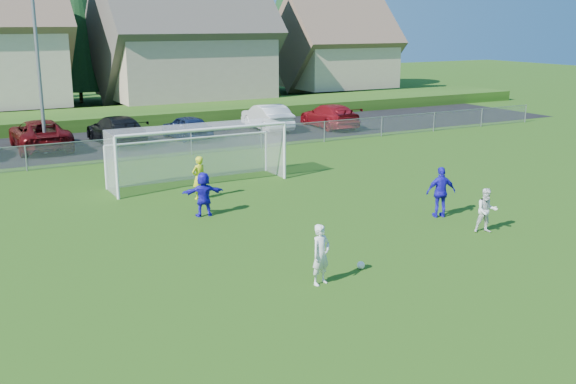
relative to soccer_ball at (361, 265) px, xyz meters
name	(u,v)px	position (x,y,z in m)	size (l,w,h in m)	color
ground	(460,331)	(-0.26, -4.25, -0.11)	(160.00, 160.00, 0.00)	#193D0C
asphalt_lot	(124,142)	(-0.26, 23.25, -0.10)	(60.00, 60.00, 0.00)	black
grass_embankment	(93,119)	(-0.26, 30.75, 0.29)	(70.00, 6.00, 0.80)	#1E420F
soccer_ball	(361,265)	(0.00, 0.00, 0.00)	(0.22, 0.22, 0.22)	white
player_white_a	(321,255)	(-1.55, -0.40, 0.70)	(0.59, 0.39, 1.62)	silver
player_white_b	(486,211)	(5.47, 0.84, 0.62)	(0.71, 0.55, 1.46)	silver
player_blue_a	(441,192)	(5.37, 2.92, 0.78)	(1.05, 0.44, 1.79)	#1D14C4
player_blue_b	(204,194)	(-1.85, 7.01, 0.68)	(1.47, 0.47, 1.58)	#1D14C4
goalkeeper	(199,178)	(-1.13, 9.29, 0.73)	(0.61, 0.40, 1.68)	yellow
car_c	(40,134)	(-4.79, 23.18, 0.69)	(2.65, 5.75, 1.60)	#4C080A
car_d	(116,130)	(-0.75, 22.88, 0.68)	(2.21, 5.42, 1.57)	black
car_e	(187,127)	(3.22, 22.39, 0.59)	(1.66, 4.12, 1.40)	#111D3E
car_f	(267,117)	(8.90, 23.29, 0.70)	(1.71, 4.89, 1.61)	silver
car_g	(329,116)	(12.85, 22.17, 0.65)	(2.12, 5.21, 1.51)	maroon
soccer_goal	(196,145)	(-0.26, 11.80, 1.52)	(7.42, 1.90, 2.50)	white
chainlink_fence	(153,146)	(-0.26, 17.75, 0.52)	(52.06, 0.06, 1.20)	gray
streetlight	(39,59)	(-4.70, 21.75, 4.73)	(1.38, 0.18, 9.00)	slate
houses_row	(90,12)	(1.72, 38.21, 7.22)	(53.90, 11.45, 13.27)	tan
tree_row	(61,18)	(0.79, 44.48, 6.80)	(65.98, 12.36, 13.80)	#382616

